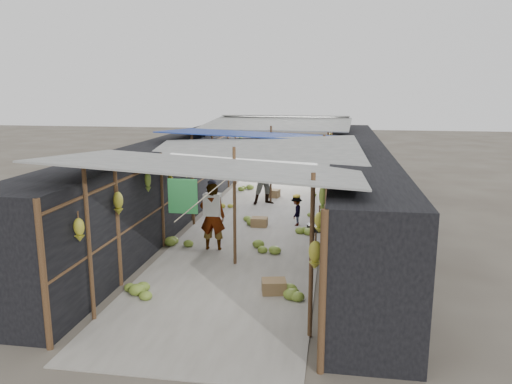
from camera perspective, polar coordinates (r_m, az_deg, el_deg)
The scene contains 14 objects.
ground at distance 8.43m, azimuth -6.62°, elevation -15.16°, with size 80.00×80.00×0.00m, color #6B6356.
aisle_slab at distance 14.39m, azimuth 0.37°, elevation -3.50°, with size 3.60×16.00×0.02m, color #9E998E.
stall_left at distance 14.78m, azimuth -10.02°, elevation 1.26°, with size 1.40×15.00×2.30m, color black.
stall_right at distance 13.99m, azimuth 11.38°, elevation 0.61°, with size 1.40×15.00×2.30m, color black.
crate_near at distance 13.94m, azimuth 0.38°, elevation -3.48°, with size 0.45×0.36×0.27m, color #92734A.
crate_mid at distance 9.58m, azimuth 2.06°, elevation -10.78°, with size 0.45×0.36×0.27m, color #92734A.
crate_back at distance 17.64m, azimuth 1.93°, elevation -0.18°, with size 0.46×0.37×0.29m, color #92734A.
black_basin at distance 13.69m, azimuth 7.09°, elevation -4.05°, with size 0.60×0.60×0.18m, color black.
vendor_elderly at distance 11.86m, azimuth -4.99°, elevation -2.83°, with size 0.60×0.39×1.64m, color white.
shopper_blue at distance 16.47m, azimuth 1.19°, elevation 1.74°, with size 0.90×0.70×1.86m, color #1D4792.
vendor_seated at distance 14.01m, azimuth 4.63°, elevation -2.21°, with size 0.55×0.32×0.85m, color #44413B.
market_canopy at distance 14.28m, azimuth 0.69°, elevation 6.17°, with size 5.62×15.20×2.77m.
hanging_bananas at distance 14.18m, azimuth 0.15°, elevation 3.14°, with size 3.95×14.29×0.87m.
floor_bananas at distance 14.07m, azimuth 1.01°, elevation -3.25°, with size 3.91×10.55×0.36m.
Camera 1 is at (2.11, -7.22, 3.82)m, focal length 35.00 mm.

